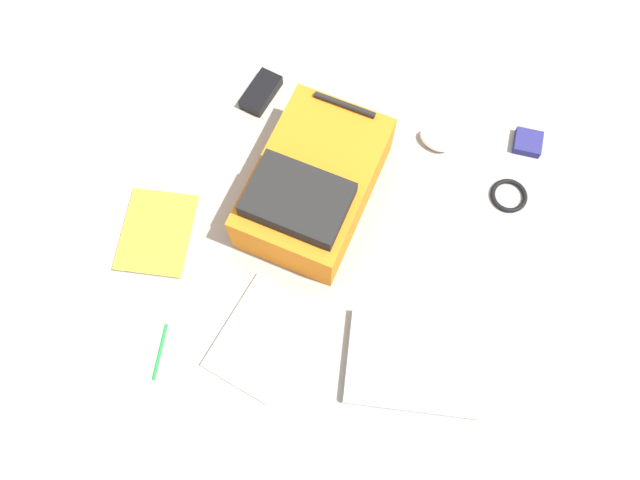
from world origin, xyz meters
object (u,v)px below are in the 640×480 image
object	(u,v)px
book_manual	(158,233)
earbud_pouch	(528,143)
cable_coil	(509,196)
book_red	(263,337)
laptop	(413,363)
computer_mouse	(435,140)
power_brick	(261,92)
pen_black	(160,352)
backpack	(313,185)

from	to	relation	value
book_manual	earbud_pouch	world-z (taller)	earbud_pouch
cable_coil	earbud_pouch	size ratio (longest dim) A/B	1.34
book_red	earbud_pouch	size ratio (longest dim) A/B	4.01
laptop	computer_mouse	world-z (taller)	computer_mouse
book_red	power_brick	xyz separation A→B (m)	(0.27, -0.68, 0.01)
cable_coil	pen_black	xyz separation A→B (m)	(0.74, 0.72, -0.00)
book_manual	laptop	bearing A→B (deg)	171.81
book_red	book_manual	world-z (taller)	book_manual
book_red	earbud_pouch	xyz separation A→B (m)	(-0.52, -0.78, 0.01)
book_red	book_manual	distance (m)	0.41
backpack	computer_mouse	bearing A→B (deg)	-133.81
pen_black	book_manual	bearing A→B (deg)	-64.54
computer_mouse	power_brick	xyz separation A→B (m)	(0.53, 0.01, -0.00)
power_brick	laptop	bearing A→B (deg)	136.48
pen_black	earbud_pouch	world-z (taller)	earbud_pouch
laptop	power_brick	world-z (taller)	power_brick
backpack	book_red	distance (m)	0.42
backpack	power_brick	world-z (taller)	backpack
backpack	power_brick	size ratio (longest dim) A/B	3.36
laptop	pen_black	world-z (taller)	laptop
computer_mouse	laptop	bearing A→B (deg)	28.51
book_red	pen_black	bearing A→B (deg)	27.55
book_red	pen_black	xyz separation A→B (m)	(0.23, 0.12, -0.00)
cable_coil	power_brick	size ratio (longest dim) A/B	0.74
power_brick	pen_black	xyz separation A→B (m)	(-0.03, 0.80, -0.01)
earbud_pouch	pen_black	bearing A→B (deg)	50.10
laptop	power_brick	xyz separation A→B (m)	(0.65, -0.62, 0.00)
backpack	earbud_pouch	size ratio (longest dim) A/B	6.07
book_manual	computer_mouse	bearing A→B (deg)	-140.54
cable_coil	pen_black	world-z (taller)	cable_coil
laptop	computer_mouse	size ratio (longest dim) A/B	3.91
book_manual	computer_mouse	world-z (taller)	computer_mouse
earbud_pouch	laptop	bearing A→B (deg)	79.24
backpack	book_red	size ratio (longest dim) A/B	1.51
earbud_pouch	book_red	bearing A→B (deg)	56.31
book_manual	pen_black	world-z (taller)	book_manual
book_manual	cable_coil	distance (m)	0.98
computer_mouse	power_brick	size ratio (longest dim) A/B	0.70
laptop	earbud_pouch	distance (m)	0.73
computer_mouse	power_brick	world-z (taller)	computer_mouse
laptop	book_red	xyz separation A→B (m)	(0.38, 0.06, -0.01)
computer_mouse	cable_coil	distance (m)	0.26
book_red	computer_mouse	xyz separation A→B (m)	(-0.26, -0.69, 0.01)
computer_mouse	pen_black	bearing A→B (deg)	-13.50
book_manual	earbud_pouch	distance (m)	1.08
book_red	book_manual	bearing A→B (deg)	-24.49
backpack	book_red	xyz separation A→B (m)	(-0.01, 0.41, -0.08)
computer_mouse	earbud_pouch	xyz separation A→B (m)	(-0.25, -0.08, -0.01)
book_red	computer_mouse	size ratio (longest dim) A/B	3.19
backpack	book_manual	xyz separation A→B (m)	(0.36, 0.24, -0.08)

